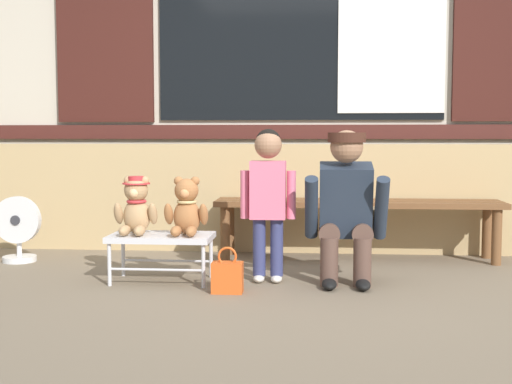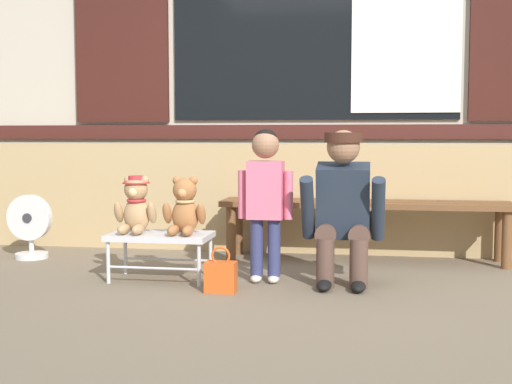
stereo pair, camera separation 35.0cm
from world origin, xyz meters
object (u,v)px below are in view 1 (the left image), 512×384
at_px(teddy_bear_plain, 186,209).
at_px(handbag_on_ground, 227,276).
at_px(floor_fan, 18,229).
at_px(wooden_bench_long, 358,209).
at_px(teddy_bear_with_hat, 136,207).
at_px(small_display_bench, 161,240).
at_px(adult_crouching, 347,207).
at_px(child_standing, 268,188).

distance_m(teddy_bear_plain, handbag_on_ground, 0.54).
bearing_deg(floor_fan, handbag_on_ground, -27.04).
bearing_deg(wooden_bench_long, handbag_on_ground, -125.25).
bearing_deg(teddy_bear_with_hat, wooden_bench_long, 31.90).
distance_m(small_display_bench, adult_crouching, 1.18).
height_order(teddy_bear_plain, floor_fan, teddy_bear_plain).
height_order(wooden_bench_long, handbag_on_ground, wooden_bench_long).
bearing_deg(handbag_on_ground, teddy_bear_plain, 137.32).
bearing_deg(adult_crouching, small_display_bench, -177.85).
xyz_separation_m(teddy_bear_plain, adult_crouching, (1.00, 0.04, 0.02)).
bearing_deg(small_display_bench, wooden_bench_long, 35.09).
relative_size(small_display_bench, teddy_bear_plain, 1.76).
height_order(wooden_bench_long, small_display_bench, wooden_bench_long).
xyz_separation_m(teddy_bear_with_hat, handbag_on_ground, (0.61, -0.27, -0.38)).
height_order(adult_crouching, floor_fan, adult_crouching).
height_order(child_standing, adult_crouching, child_standing).
distance_m(child_standing, adult_crouching, 0.50).
height_order(small_display_bench, adult_crouching, adult_crouching).
xyz_separation_m(teddy_bear_with_hat, child_standing, (0.83, 0.05, 0.12)).
xyz_separation_m(small_display_bench, adult_crouching, (1.16, 0.04, 0.21)).
height_order(small_display_bench, handbag_on_ground, small_display_bench).
xyz_separation_m(small_display_bench, handbag_on_ground, (0.45, -0.27, -0.17)).
height_order(teddy_bear_plain, child_standing, child_standing).
distance_m(wooden_bench_long, handbag_on_ground, 1.45).
bearing_deg(teddy_bear_plain, teddy_bear_with_hat, 179.87).
distance_m(small_display_bench, floor_fan, 1.32).
bearing_deg(floor_fan, teddy_bear_plain, -22.87).
height_order(wooden_bench_long, floor_fan, floor_fan).
height_order(small_display_bench, floor_fan, floor_fan).
distance_m(small_display_bench, teddy_bear_plain, 0.25).
bearing_deg(wooden_bench_long, teddy_bear_plain, -141.26).
bearing_deg(teddy_bear_with_hat, handbag_on_ground, -23.78).
xyz_separation_m(small_display_bench, child_standing, (0.67, 0.05, 0.33)).
bearing_deg(floor_fan, small_display_bench, -25.62).
bearing_deg(small_display_bench, teddy_bear_plain, 0.51).
xyz_separation_m(teddy_bear_plain, floor_fan, (-1.35, 0.57, -0.23)).
bearing_deg(child_standing, small_display_bench, -175.47).
height_order(wooden_bench_long, teddy_bear_with_hat, teddy_bear_with_hat).
relative_size(child_standing, handbag_on_ground, 3.52).
relative_size(small_display_bench, handbag_on_ground, 2.35).
xyz_separation_m(small_display_bench, floor_fan, (-1.19, 0.57, -0.03)).
xyz_separation_m(wooden_bench_long, small_display_bench, (-1.27, -0.89, -0.11)).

